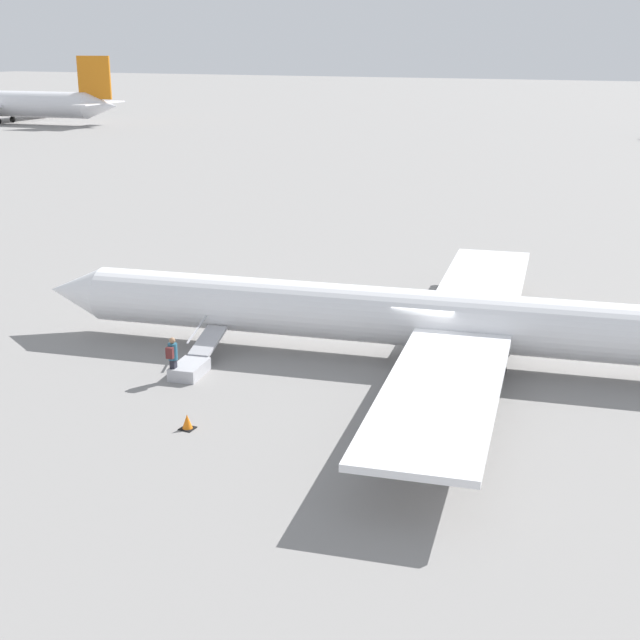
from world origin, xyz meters
The scene contains 5 objects.
ground_plane centered at (0.00, 0.00, 0.00)m, with size 600.00×600.00×0.00m, color gray.
airplane_main centered at (-0.93, -0.16, 1.84)m, with size 34.99×27.33×6.17m.
boarding_stairs centered at (8.11, 5.12, 0.36)m, with size 1.67×4.12×1.59m.
passenger centered at (8.30, 6.24, 1.00)m, with size 0.38×0.56×1.74m.
traffic_cone_near_stairs centered at (5.32, 9.88, 0.24)m, with size 0.49×0.49×0.53m.
Camera 1 is at (-10.38, 33.21, 12.52)m, focal length 50.00 mm.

